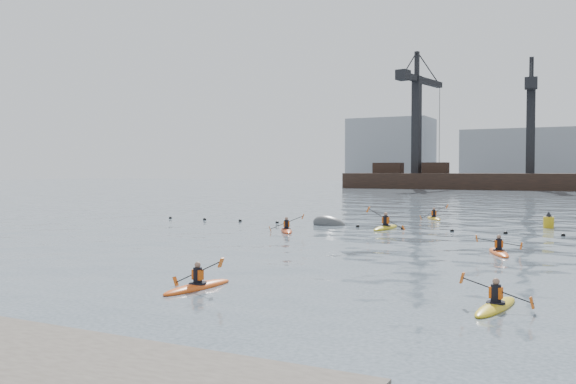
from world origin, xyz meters
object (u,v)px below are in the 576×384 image
Objects in this scene: kayaker_5 at (434,218)px; nav_buoy at (549,222)px; kayaker_2 at (286,230)px; kayaker_3 at (386,227)px; kayaker_1 at (496,305)px; kayaker_4 at (499,252)px; mooring_buoy at (330,225)px; kayaker_0 at (198,286)px.

nav_buoy is at bearing -51.58° from kayaker_5.
kayaker_2 is 14.30m from kayaker_5.
kayaker_3 is 3.13× the size of nav_buoy.
kayaker_4 is at bearing 106.69° from kayaker_1.
kayaker_4 is at bearing -94.23° from nav_buoy.
kayaker_2 is 6.36m from kayaker_3.
kayaker_4 is 1.27× the size of mooring_buoy.
kayaker_0 is 21.06m from kayaker_3.
kayaker_1 reaches higher than kayaker_4.
kayaker_1 is 0.98× the size of kayaker_4.
kayaker_5 is at bearing 35.88° from kayaker_2.
kayaker_2 is 16.72m from nav_buoy.
kayaker_2 reaches higher than kayaker_1.
kayaker_3 is 11.72m from kayaker_4.
kayaker_3 is at bearing -12.18° from mooring_buoy.
kayaker_5 is (-0.03, 29.96, 0.00)m from kayaker_0.
nav_buoy is at bearing 100.08° from kayaker_1.
mooring_buoy is (-4.15, 0.89, -0.11)m from kayaker_3.
kayaker_4 is at bearing -38.41° from mooring_buoy.
nav_buoy is at bearing 33.45° from kayaker_3.
kayaker_2 is at bearing -140.79° from kayaker_5.
kayaker_5 is (-8.55, 28.63, 0.01)m from kayaker_1.
kayaker_0 is 1.02× the size of kayaker_1.
kayaker_3 is (4.72, 4.26, 0.02)m from kayaker_2.
kayaker_2 is at bearing 115.18° from kayaker_0.
nav_buoy is (1.04, 14.02, 0.27)m from kayaker_4.
kayaker_5 is at bearing 96.83° from kayaker_0.
kayaker_0 is 8.62m from kayaker_1.
kayaker_0 reaches higher than kayaker_1.
kayaker_4 is 15.38m from mooring_buoy.
kayaker_1 is 29.87m from kayaker_5.
kayaker_2 reaches higher than kayaker_4.
kayaker_4 is (12.63, -4.39, -0.00)m from kayaker_2.
kayaker_5 is at bearing 156.36° from nav_buoy.
kayaker_2 is (-5.58, 16.78, 0.00)m from kayaker_0.
kayaker_2 is at bearing 141.47° from kayaker_1.
kayaker_3 is 1.24× the size of kayaker_4.
nav_buoy reaches higher than kayaker_1.
kayaker_3 reaches higher than kayaker_0.
kayaker_2 is 0.98× the size of kayaker_5.
kayaker_1 reaches higher than mooring_buoy.
nav_buoy is (13.66, 9.63, 0.26)m from kayaker_2.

